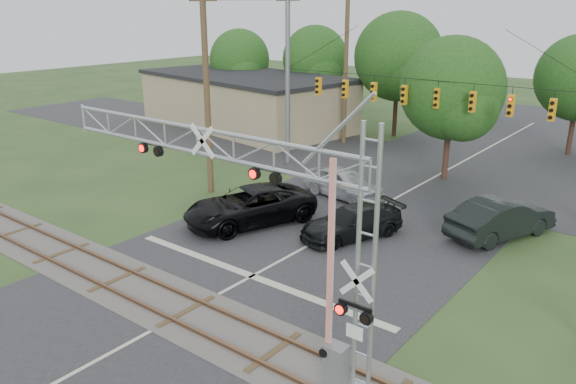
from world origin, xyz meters
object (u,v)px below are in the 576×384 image
Objects in this scene: pickup_black at (250,206)px; car_dark at (352,222)px; commercial_building at (245,100)px; crossing_gantry at (255,208)px; sedan_silver at (343,183)px; traffic_signal_span at (435,94)px.

car_dark is (4.93, 1.60, -0.18)m from pickup_black.
car_dark is 0.24× the size of commercial_building.
car_dark is at bearing 105.39° from crossing_gantry.
sedan_silver is at bearing -23.91° from commercial_building.
car_dark is at bearing -28.27° from commercial_building.
pickup_black is 6.47m from sedan_silver.
sedan_silver is (1.46, 6.30, -0.07)m from pickup_black.
pickup_black is 1.30× the size of car_dark.
commercial_building is at bearing 159.86° from traffic_signal_span.
traffic_signal_span is at bearing 98.69° from crossing_gantry.
sedan_silver is at bearing 113.03° from crossing_gantry.
crossing_gantry is at bearing -38.23° from commercial_building.
traffic_signal_span reaches higher than commercial_building.
traffic_signal_span is 12.21m from pickup_black.
crossing_gantry is at bearing -147.60° from sedan_silver.
commercial_building is (-18.00, 11.68, 1.46)m from sedan_silver.
sedan_silver is (-6.17, 14.51, -4.01)m from crossing_gantry.
sedan_silver is (-3.47, 4.70, 0.11)m from car_dark.
crossing_gantry is 11.88m from pickup_black.
traffic_signal_span is 3.89× the size of sedan_silver.
commercial_building is (-24.17, 26.20, -2.54)m from crossing_gantry.
crossing_gantry reaches higher than sedan_silver.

